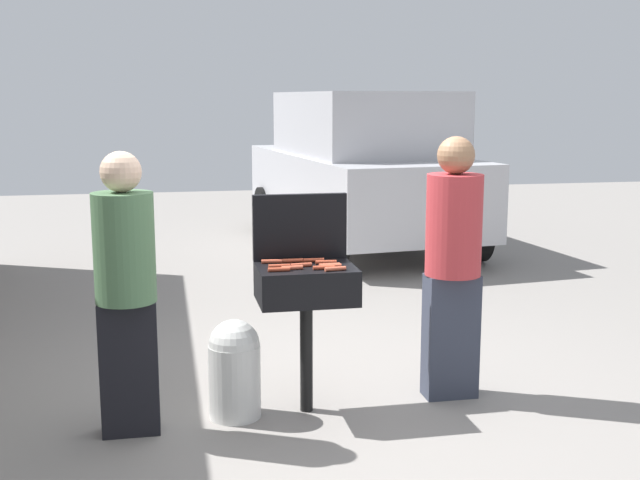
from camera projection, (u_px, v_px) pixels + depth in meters
name	position (u px, v px, depth m)	size (l,w,h in m)	color
ground_plane	(326.00, 398.00, 5.23)	(24.00, 24.00, 0.00)	gray
bbq_grill	(306.00, 289.00, 4.90)	(0.60, 0.44, 0.93)	black
grill_lid_open	(300.00, 227.00, 5.05)	(0.60, 0.05, 0.42)	black
hot_dog_0	(324.00, 268.00, 4.77)	(0.03, 0.03, 0.13)	#AD4228
hot_dog_1	(279.00, 269.00, 4.72)	(0.03, 0.03, 0.13)	#AD4228
hot_dog_2	(279.00, 266.00, 4.82)	(0.03, 0.03, 0.13)	#AD4228
hot_dog_3	(301.00, 265.00, 4.85)	(0.03, 0.03, 0.13)	#B74C33
hot_dog_4	(335.00, 269.00, 4.74)	(0.03, 0.03, 0.13)	#C6593D
hot_dog_5	(272.00, 261.00, 4.96)	(0.03, 0.03, 0.13)	#B74C33
hot_dog_6	(293.00, 261.00, 4.98)	(0.03, 0.03, 0.13)	#AD4228
hot_dog_7	(326.00, 262.00, 4.93)	(0.03, 0.03, 0.13)	#AD4228
hot_dog_8	(329.00, 265.00, 4.84)	(0.03, 0.03, 0.13)	#C6593D
hot_dog_9	(314.00, 260.00, 4.99)	(0.03, 0.03, 0.13)	#AD4228
hot_dog_10	(331.00, 266.00, 4.82)	(0.03, 0.03, 0.13)	#B74C33
hot_dog_11	(292.00, 268.00, 4.77)	(0.03, 0.03, 0.13)	#C6593D
propane_tank	(235.00, 367.00, 4.88)	(0.32, 0.32, 0.62)	silver
person_left	(126.00, 284.00, 4.55)	(0.35, 0.35, 1.66)	black
person_right	(453.00, 258.00, 5.12)	(0.36, 0.36, 1.71)	#333847
parked_minivan	(361.00, 168.00, 10.52)	(2.43, 4.59, 2.02)	#B7B7BC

